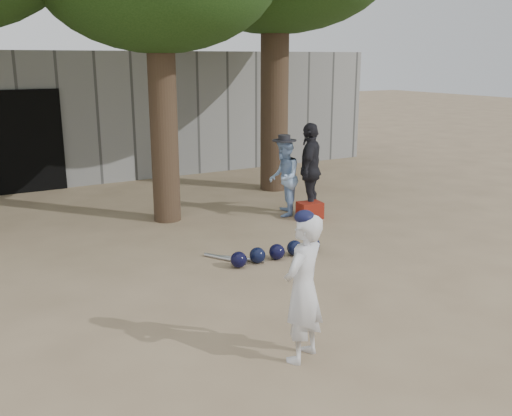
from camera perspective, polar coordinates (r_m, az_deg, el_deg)
ground at (r=6.62m, az=-0.17°, el=-10.58°), size 70.00×70.00×0.00m
boy_player at (r=5.45m, az=4.73°, el=-8.03°), size 0.63×0.55×1.46m
spectator_blue at (r=10.47m, az=2.80°, el=3.06°), size 0.83×0.88×1.43m
spectator_dark at (r=10.49m, az=5.44°, el=3.83°), size 1.02×1.00×1.72m
red_bag at (r=10.43m, az=5.40°, el=-0.22°), size 0.45×0.37×0.30m
back_building at (r=15.86m, az=-19.35°, el=9.11°), size 16.00×5.24×3.00m
helmet_row at (r=8.29m, az=2.09°, el=-4.39°), size 1.51×0.26×0.23m
bat_pile at (r=8.27m, az=-2.33°, el=-5.08°), size 0.66×0.72×0.06m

